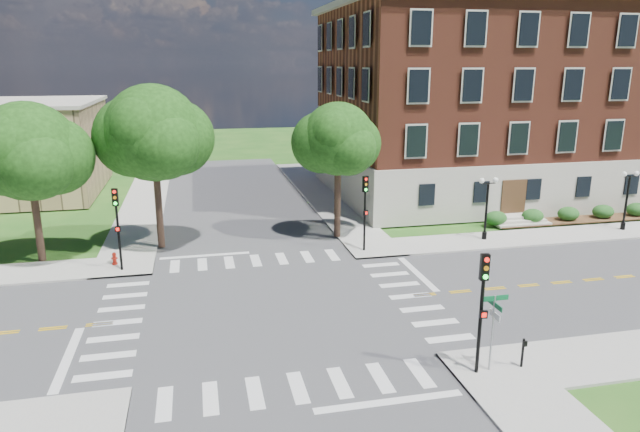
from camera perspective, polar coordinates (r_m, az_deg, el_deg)
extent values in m
plane|color=#1D5116|center=(28.40, -4.85, -9.24)|extent=(160.00, 160.00, 0.00)
cube|color=#3D3D3F|center=(28.40, -4.85, -9.23)|extent=(90.00, 12.00, 0.01)
cube|color=#3D3D3F|center=(28.39, -4.85, -9.23)|extent=(12.00, 90.00, 0.01)
cube|color=#9E9B93|center=(44.06, 24.73, -1.62)|extent=(34.00, 3.50, 0.12)
cube|color=#9E9B93|center=(51.24, 0.28, 1.99)|extent=(3.50, 34.00, 0.12)
cube|color=#9E9B93|center=(50.25, -17.24, 1.03)|extent=(3.50, 34.00, 0.12)
cube|color=silver|center=(33.23, 9.72, -5.71)|extent=(0.40, 5.50, 0.00)
cube|color=#B3AB9E|center=(55.72, 17.10, 4.65)|extent=(30.00, 20.00, 4.20)
cube|color=brown|center=(54.94, 17.76, 12.88)|extent=(29.55, 19.70, 11.80)
cube|color=#B3AB9E|center=(55.12, 18.29, 19.26)|extent=(30.60, 20.60, 0.50)
cube|color=#472D19|center=(45.32, 18.78, 1.71)|extent=(2.00, 0.10, 2.80)
cylinder|color=black|center=(37.90, -26.32, -1.30)|extent=(0.44, 0.44, 3.77)
sphere|color=#16360E|center=(36.98, -27.18, 5.79)|extent=(5.73, 5.73, 5.73)
cylinder|color=black|center=(37.85, -15.77, 0.18)|extent=(0.44, 0.44, 4.38)
sphere|color=#16360E|center=(36.91, -16.34, 7.98)|extent=(5.99, 5.99, 5.99)
cylinder|color=black|center=(38.74, 1.75, 1.02)|extent=(0.44, 0.44, 4.28)
sphere|color=#16360E|center=(37.89, 1.81, 7.72)|extent=(4.84, 4.84, 4.84)
cylinder|color=black|center=(22.74, 15.69, -10.63)|extent=(0.14, 0.14, 3.80)
cube|color=black|center=(21.83, 16.13, -4.94)|extent=(0.35, 0.27, 1.00)
cylinder|color=red|center=(21.61, 16.36, -4.23)|extent=(0.19, 0.08, 0.18)
cylinder|color=orange|center=(21.72, 16.29, -5.05)|extent=(0.19, 0.08, 0.18)
cylinder|color=#19E533|center=(21.83, 16.23, -5.86)|extent=(0.19, 0.08, 0.18)
cube|color=black|center=(22.35, 16.01, -9.43)|extent=(0.32, 0.17, 0.30)
cylinder|color=black|center=(35.95, 4.48, -0.53)|extent=(0.14, 0.14, 3.80)
cube|color=black|center=(35.39, 4.56, 3.21)|extent=(0.38, 0.33, 1.00)
cylinder|color=red|center=(35.20, 4.63, 3.69)|extent=(0.18, 0.12, 0.18)
cylinder|color=orange|center=(35.26, 4.62, 3.17)|extent=(0.18, 0.12, 0.18)
cylinder|color=#19E533|center=(35.33, 4.61, 2.64)|extent=(0.18, 0.12, 0.18)
cube|color=black|center=(35.63, 4.58, 0.32)|extent=(0.32, 0.23, 0.30)
cylinder|color=black|center=(34.38, -19.46, -2.11)|extent=(0.14, 0.14, 3.80)
cube|color=black|center=(33.79, -19.81, 1.79)|extent=(0.34, 0.25, 1.00)
cylinder|color=red|center=(33.59, -19.89, 2.29)|extent=(0.18, 0.07, 0.18)
cylinder|color=orange|center=(33.66, -19.84, 1.74)|extent=(0.18, 0.07, 0.18)
cylinder|color=#19E533|center=(33.74, -19.79, 1.19)|extent=(0.18, 0.07, 0.18)
cube|color=black|center=(34.05, -19.58, -1.23)|extent=(0.31, 0.15, 0.30)
cylinder|color=black|center=(40.14, 16.11, -1.88)|extent=(0.32, 0.32, 0.50)
cylinder|color=black|center=(39.71, 16.28, 0.40)|extent=(0.16, 0.16, 3.80)
cube|color=black|center=(39.28, 16.49, 3.15)|extent=(1.00, 0.06, 0.06)
sphere|color=white|center=(39.00, 15.86, 3.42)|extent=(0.36, 0.36, 0.36)
sphere|color=white|center=(39.48, 17.15, 3.46)|extent=(0.36, 0.36, 0.36)
cylinder|color=black|center=(46.20, 28.03, -0.89)|extent=(0.32, 0.32, 0.50)
cylinder|color=black|center=(45.82, 28.28, 1.10)|extent=(0.16, 0.16, 3.80)
cube|color=black|center=(45.45, 28.58, 3.48)|extent=(1.00, 0.06, 0.06)
sphere|color=white|center=(45.09, 28.13, 3.72)|extent=(0.36, 0.36, 0.36)
sphere|color=white|center=(45.74, 29.09, 3.74)|extent=(0.36, 0.36, 0.36)
cylinder|color=gray|center=(23.18, 16.82, -11.17)|extent=(0.07, 0.07, 3.10)
cube|color=#0B5F32|center=(22.59, 17.10, -7.86)|extent=(1.10, 0.03, 0.20)
cube|color=#0B5F32|center=(22.69, 17.05, -8.44)|extent=(0.03, 1.10, 0.20)
cube|color=silver|center=(22.89, 17.07, -9.46)|extent=(0.03, 0.75, 0.25)
cylinder|color=black|center=(24.20, 19.60, -12.76)|extent=(0.10, 0.10, 1.20)
cube|color=black|center=(23.91, 19.85, -11.93)|extent=(0.14, 0.08, 0.22)
cylinder|color=maroon|center=(35.97, -19.82, -4.50)|extent=(0.32, 0.32, 0.10)
cylinder|color=maroon|center=(35.89, -19.86, -4.12)|extent=(0.22, 0.22, 0.60)
sphere|color=maroon|center=(35.79, -19.90, -3.62)|extent=(0.24, 0.24, 0.24)
cylinder|color=maroon|center=(35.87, -19.87, -4.00)|extent=(0.35, 0.12, 0.12)
cylinder|color=maroon|center=(35.87, -19.87, -4.00)|extent=(0.12, 0.35, 0.12)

